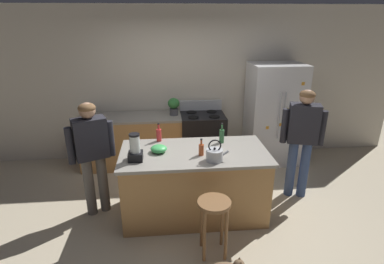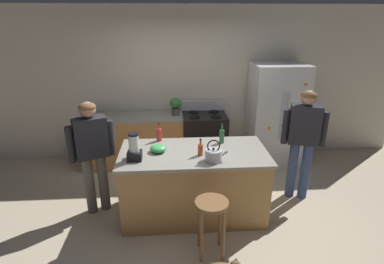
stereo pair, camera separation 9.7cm
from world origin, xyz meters
name	(u,v)px [view 1 (the left image)]	position (x,y,z in m)	size (l,w,h in m)	color
ground_plane	(194,212)	(0.00, 0.00, 0.00)	(14.00, 14.00, 0.00)	beige
back_wall	(183,85)	(0.00, 1.95, 1.35)	(8.00, 0.10, 2.70)	beige
kitchen_island	(194,183)	(0.00, 0.00, 0.45)	(1.87, 0.95, 0.91)	#B7844C
back_counter_run	(140,140)	(-0.80, 1.55, 0.45)	(2.00, 0.64, 0.91)	#B7844C
refrigerator	(273,114)	(1.56, 1.50, 0.88)	(0.90, 0.73, 1.77)	silver
stove_range	(202,138)	(0.30, 1.52, 0.46)	(0.76, 0.65, 1.09)	black
person_by_island_left	(92,149)	(-1.29, 0.15, 0.93)	(0.58, 0.36, 1.54)	#66605B
person_by_sink_right	(302,134)	(1.54, 0.29, 0.97)	(0.59, 0.32, 1.60)	#384C7A
bar_stool	(214,213)	(0.13, -0.78, 0.52)	(0.36, 0.36, 0.67)	brown
potted_plant	(174,105)	(-0.20, 1.55, 1.08)	(0.20, 0.20, 0.30)	#4C4C51
blender_appliance	(135,149)	(-0.72, -0.18, 1.05)	(0.17, 0.17, 0.33)	black
bottle_cooking_sauce	(201,149)	(0.07, -0.11, 0.98)	(0.06, 0.06, 0.22)	#B24C26
bottle_soda	(159,135)	(-0.44, 0.39, 1.00)	(0.07, 0.07, 0.26)	red
bottle_olive_oil	(222,136)	(0.40, 0.26, 1.01)	(0.07, 0.07, 0.28)	#2D6638
mixing_bowl	(159,149)	(-0.45, 0.02, 0.95)	(0.20, 0.20, 0.09)	#3FB259
tea_kettle	(215,154)	(0.21, -0.28, 0.98)	(0.28, 0.20, 0.27)	#B7BABF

